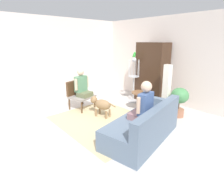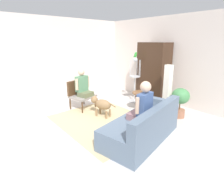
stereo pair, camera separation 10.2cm
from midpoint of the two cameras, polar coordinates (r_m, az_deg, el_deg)
name	(u,v)px [view 1 (the left image)]	position (r m, az deg, el deg)	size (l,w,h in m)	color
ground_plane	(104,123)	(4.82, -3.12, -11.28)	(6.49, 6.49, 0.00)	beige
back_wall	(167,60)	(6.46, 16.42, 8.12)	(6.00, 0.12, 2.88)	silver
left_wall	(62,59)	(6.88, -15.92, 8.52)	(0.12, 6.01, 2.88)	silver
area_rug	(104,121)	(4.90, -2.99, -10.76)	(2.64, 2.13, 0.01)	#C6B284
couch	(144,126)	(4.07, 9.50, -11.97)	(1.28, 2.12, 0.82)	slate
armchair	(79,93)	(5.79, -10.92, -1.74)	(0.77, 0.82, 0.88)	#4C331E
person_on_couch	(144,104)	(3.86, 9.21, -5.42)	(0.49, 0.55, 0.86)	#886166
person_on_armchair	(82,86)	(5.62, -9.93, 0.44)	(0.50, 0.55, 0.83)	#5F6646
round_end_table	(141,98)	(5.53, 8.62, -3.55)	(0.58, 0.58, 0.59)	brown
dog	(101,104)	(5.10, -3.98, -5.44)	(0.80, 0.41, 0.57)	olive
bird_cage_stand	(134,81)	(6.26, 6.36, 1.97)	(0.37, 0.37, 1.54)	silver
parrot	(134,55)	(6.13, 6.59, 10.06)	(0.17, 0.10, 0.18)	green
potted_plant	(179,99)	(5.33, 20.02, -3.44)	(0.48, 0.48, 0.84)	#996047
column_lamp	(166,90)	(5.45, 16.31, -0.78)	(0.20, 0.20, 1.44)	#4C4742
armoire_cabinet	(152,73)	(6.34, 12.04, 4.40)	(1.03, 0.56, 2.03)	#382316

